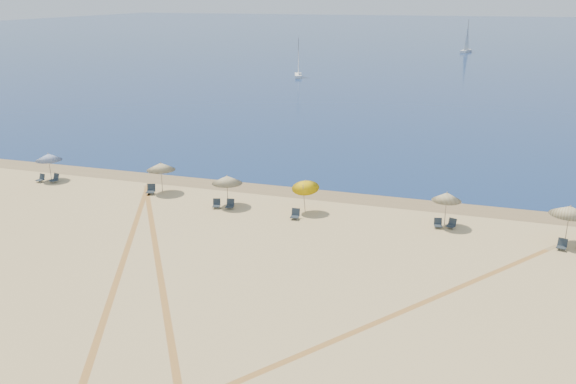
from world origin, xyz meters
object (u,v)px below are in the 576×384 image
at_px(chair_5, 295,214).
at_px(chair_7, 452,224).
at_px(umbrella_1, 161,166).
at_px(umbrella_3, 305,185).
at_px(umbrella_0, 48,157).
at_px(chair_0, 41,178).
at_px(chair_2, 151,190).
at_px(umbrella_5, 570,210).
at_px(chair_1, 55,178).
at_px(umbrella_2, 227,180).
at_px(chair_6, 438,224).
at_px(chair_8, 562,245).
at_px(umbrella_4, 447,197).
at_px(sailboat_0, 467,42).
at_px(chair_4, 230,204).
at_px(chair_3, 217,204).
at_px(sailboat_2, 298,65).

relative_size(chair_5, chair_7, 0.93).
relative_size(umbrella_1, chair_5, 3.44).
bearing_deg(umbrella_3, umbrella_0, 177.21).
bearing_deg(chair_0, chair_2, 8.93).
xyz_separation_m(umbrella_5, chair_1, (-38.15, 1.21, -1.86)).
relative_size(umbrella_2, chair_6, 3.36).
bearing_deg(chair_0, chair_1, 20.70).
relative_size(umbrella_2, chair_8, 3.05).
bearing_deg(umbrella_4, umbrella_2, -177.74).
bearing_deg(chair_8, sailboat_0, 108.73).
xyz_separation_m(umbrella_1, chair_4, (6.44, -1.86, -1.76)).
relative_size(chair_2, chair_8, 1.15).
xyz_separation_m(umbrella_3, chair_1, (-21.37, 0.59, -1.71)).
bearing_deg(chair_0, umbrella_1, 12.34).
distance_m(chair_2, chair_3, 6.25).
height_order(chair_5, sailboat_0, sailboat_0).
height_order(umbrella_5, chair_7, umbrella_5).
bearing_deg(chair_4, umbrella_2, 118.02).
height_order(umbrella_4, sailboat_2, sailboat_2).
distance_m(umbrella_3, chair_5, 2.27).
height_order(umbrella_0, sailboat_2, sailboat_2).
height_order(umbrella_2, chair_4, umbrella_2).
height_order(umbrella_3, umbrella_4, umbrella_3).
distance_m(umbrella_2, umbrella_3, 5.75).
xyz_separation_m(chair_1, chair_8, (37.87, -2.17, -0.03)).
bearing_deg(umbrella_0, umbrella_2, -4.94).
height_order(umbrella_3, chair_5, umbrella_3).
relative_size(umbrella_4, chair_2, 2.76).
bearing_deg(chair_1, umbrella_1, 18.58).
xyz_separation_m(umbrella_5, chair_8, (-0.29, -0.96, -1.89)).
xyz_separation_m(chair_4, chair_6, (14.46, 0.70, -0.03)).
height_order(chair_3, chair_7, chair_3).
relative_size(chair_6, sailboat_2, 0.10).
bearing_deg(chair_6, umbrella_2, 169.60).
bearing_deg(umbrella_0, chair_4, -6.73).
bearing_deg(chair_6, umbrella_3, 167.82).
xyz_separation_m(chair_0, sailboat_2, (1.65, 68.19, 1.85)).
distance_m(umbrella_2, sailboat_0, 129.52).
bearing_deg(umbrella_2, chair_5, -11.53).
distance_m(umbrella_1, chair_8, 28.43).
height_order(chair_1, chair_7, chair_1).
xyz_separation_m(umbrella_1, chair_8, (28.26, -2.54, -1.77)).
xyz_separation_m(umbrella_2, chair_4, (0.42, -0.56, -1.65)).
xyz_separation_m(umbrella_4, chair_0, (-32.06, 0.08, -1.75)).
xyz_separation_m(umbrella_3, chair_8, (16.50, -1.58, -1.73)).
xyz_separation_m(umbrella_1, chair_2, (-0.63, -0.64, -1.73)).
bearing_deg(sailboat_2, umbrella_1, -99.67).
distance_m(umbrella_1, chair_0, 10.93).
relative_size(umbrella_1, sailboat_2, 0.34).
bearing_deg(umbrella_5, umbrella_0, 177.51).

